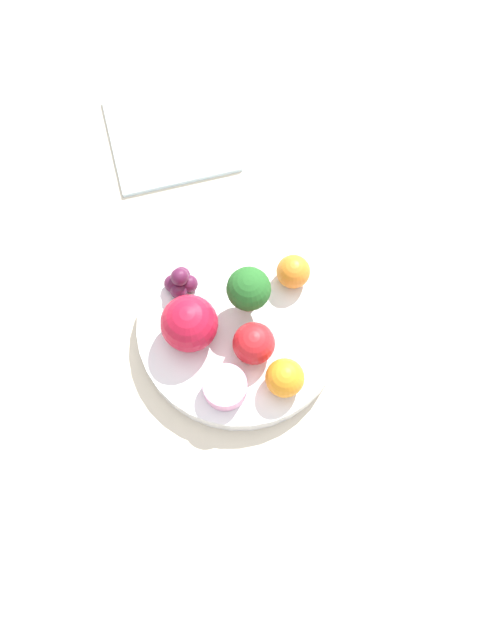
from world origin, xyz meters
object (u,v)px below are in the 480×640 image
object	(u,v)px
broccoli	(249,290)
grape_cluster	(180,282)
apple_green	(254,343)
orange_front	(285,378)
bowl	(240,327)
napkin	(171,135)
apple_red	(189,323)
small_cup	(225,387)
orange_back	(293,272)

from	to	relation	value
broccoli	grape_cluster	world-z (taller)	broccoli
apple_green	orange_front	xyz separation A→B (m)	(-0.03, -0.03, -0.00)
bowl	grape_cluster	distance (m)	0.08
broccoli	apple_green	distance (m)	0.06
apple_green	napkin	bearing A→B (deg)	24.21
apple_red	orange_front	xyz separation A→B (m)	(-0.05, -0.10, -0.01)
small_cup	napkin	world-z (taller)	small_cup
bowl	small_cup	bearing A→B (deg)	173.41
apple_red	napkin	xyz separation A→B (m)	(0.27, 0.06, -0.05)
orange_back	napkin	xyz separation A→B (m)	(0.20, 0.16, -0.04)
small_cup	orange_front	bearing A→B (deg)	-77.90
orange_back	apple_green	bearing A→B (deg)	157.38
bowl	broccoli	distance (m)	0.06
apple_red	grape_cluster	size ratio (longest dim) A/B	1.62
grape_cluster	bowl	bearing A→B (deg)	-118.65
apple_red	grape_cluster	bearing A→B (deg)	17.94
small_cup	napkin	xyz separation A→B (m)	(0.33, 0.10, -0.03)
apple_green	orange_front	distance (m)	0.05
orange_front	small_cup	distance (m)	0.06
broccoli	grape_cluster	xyz separation A→B (m)	(0.01, 0.07, -0.03)
grape_cluster	small_cup	bearing A→B (deg)	-152.05
broccoli	orange_front	distance (m)	0.10
orange_back	napkin	distance (m)	0.26
orange_back	grape_cluster	world-z (taller)	orange_back
orange_front	grape_cluster	distance (m)	0.15
bowl	orange_front	bearing A→B (deg)	-140.62
bowl	orange_back	size ratio (longest dim) A/B	6.05
orange_back	apple_red	bearing A→B (deg)	125.20
napkin	bowl	bearing A→B (deg)	-156.51
broccoli	small_cup	xyz separation A→B (m)	(-0.10, 0.02, -0.03)
broccoli	apple_green	xyz separation A→B (m)	(-0.05, -0.01, -0.02)
apple_red	small_cup	world-z (taller)	apple_red
small_cup	napkin	bearing A→B (deg)	17.18
grape_cluster	small_cup	distance (m)	0.13
bowl	orange_back	distance (m)	0.08
apple_red	orange_front	world-z (taller)	apple_red
orange_front	broccoli	bearing A→B (deg)	27.56
apple_green	grape_cluster	distance (m)	0.11
broccoli	apple_red	xyz separation A→B (m)	(-0.04, 0.06, -0.01)
apple_red	grape_cluster	distance (m)	0.06
apple_green	napkin	world-z (taller)	apple_green
broccoli	small_cup	world-z (taller)	broccoli
broccoli	orange_back	world-z (taller)	broccoli
broccoli	apple_red	size ratio (longest dim) A/B	1.12
apple_green	small_cup	xyz separation A→B (m)	(-0.05, 0.03, -0.01)
apple_green	orange_back	distance (m)	0.09
orange_front	grape_cluster	size ratio (longest dim) A/B	1.09
bowl	grape_cluster	bearing A→B (deg)	61.35
orange_back	broccoli	bearing A→B (deg)	127.59
apple_red	orange_back	world-z (taller)	apple_red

